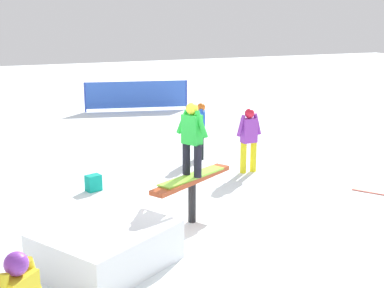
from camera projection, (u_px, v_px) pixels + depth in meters
ground_plane at (192, 222)px, 9.53m from camera, size 60.00×60.00×0.00m
rail_feature at (192, 185)px, 9.36m from camera, size 1.84×1.26×0.83m
snow_kicker_ramp at (106, 247)px, 7.80m from camera, size 2.32×2.22×0.61m
main_rider_on_rail at (192, 142)px, 9.17m from camera, size 1.46×0.95×1.32m
bystander_blue at (201, 128)px, 13.42m from camera, size 0.32×0.58×1.42m
bystander_purple at (249, 137)px, 12.24m from camera, size 0.65×0.23×1.50m
backpack_on_snow at (93, 183)px, 11.12m from camera, size 0.35×0.30×0.34m
safety_fence at (136, 95)px, 19.91m from camera, size 3.75×0.88×1.10m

